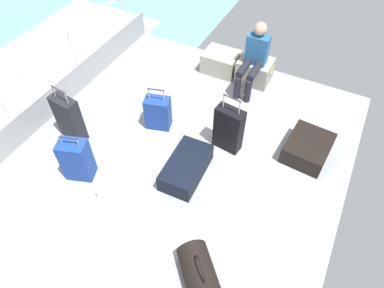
{
  "coord_description": "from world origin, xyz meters",
  "views": [
    {
      "loc": [
        1.54,
        -2.54,
        3.78
      ],
      "look_at": [
        0.14,
        0.2,
        0.25
      ],
      "focal_mm": 32.42,
      "sensor_mm": 36.0,
      "label": 1
    }
  ],
  "objects_px": {
    "paper_cup": "(99,193)",
    "passenger_seated": "(254,57)",
    "cargo_crate_0": "(221,62)",
    "suitcase_4": "(158,113)",
    "suitcase_5": "(69,118)",
    "cargo_crate_1": "(255,70)",
    "suitcase_2": "(77,160)",
    "suitcase_0": "(186,167)",
    "duffel_bag": "(200,276)",
    "suitcase_1": "(308,148)",
    "suitcase_3": "(229,129)"
  },
  "relations": [
    {
      "from": "paper_cup",
      "to": "passenger_seated",
      "type": "bearing_deg",
      "value": 72.53
    },
    {
      "from": "cargo_crate_0",
      "to": "paper_cup",
      "type": "xyz_separation_m",
      "value": [
        -0.3,
        -3.09,
        -0.13
      ]
    },
    {
      "from": "passenger_seated",
      "to": "suitcase_4",
      "type": "xyz_separation_m",
      "value": [
        -0.89,
        -1.49,
        -0.32
      ]
    },
    {
      "from": "suitcase_5",
      "to": "passenger_seated",
      "type": "bearing_deg",
      "value": 50.07
    },
    {
      "from": "cargo_crate_1",
      "to": "suitcase_2",
      "type": "height_order",
      "value": "suitcase_2"
    },
    {
      "from": "suitcase_0",
      "to": "suitcase_2",
      "type": "relative_size",
      "value": 1.13
    },
    {
      "from": "suitcase_5",
      "to": "suitcase_0",
      "type": "bearing_deg",
      "value": 4.36
    },
    {
      "from": "cargo_crate_1",
      "to": "passenger_seated",
      "type": "relative_size",
      "value": 0.53
    },
    {
      "from": "suitcase_0",
      "to": "duffel_bag",
      "type": "height_order",
      "value": "duffel_bag"
    },
    {
      "from": "passenger_seated",
      "to": "suitcase_2",
      "type": "height_order",
      "value": "passenger_seated"
    },
    {
      "from": "suitcase_4",
      "to": "paper_cup",
      "type": "distance_m",
      "value": 1.44
    },
    {
      "from": "cargo_crate_1",
      "to": "suitcase_1",
      "type": "height_order",
      "value": "cargo_crate_1"
    },
    {
      "from": "suitcase_1",
      "to": "paper_cup",
      "type": "relative_size",
      "value": 7.16
    },
    {
      "from": "cargo_crate_0",
      "to": "suitcase_3",
      "type": "distance_m",
      "value": 1.78
    },
    {
      "from": "suitcase_1",
      "to": "suitcase_5",
      "type": "xyz_separation_m",
      "value": [
        -3.12,
        -1.2,
        0.22
      ]
    },
    {
      "from": "cargo_crate_1",
      "to": "suitcase_1",
      "type": "xyz_separation_m",
      "value": [
        1.24,
        -1.23,
        -0.07
      ]
    },
    {
      "from": "suitcase_3",
      "to": "suitcase_5",
      "type": "xyz_separation_m",
      "value": [
        -2.07,
        -0.84,
        0.01
      ]
    },
    {
      "from": "cargo_crate_1",
      "to": "suitcase_0",
      "type": "relative_size",
      "value": 0.71
    },
    {
      "from": "cargo_crate_1",
      "to": "suitcase_3",
      "type": "xyz_separation_m",
      "value": [
        0.19,
        -1.59,
        0.15
      ]
    },
    {
      "from": "suitcase_1",
      "to": "paper_cup",
      "type": "distance_m",
      "value": 2.86
    },
    {
      "from": "duffel_bag",
      "to": "suitcase_5",
      "type": "bearing_deg",
      "value": 157.43
    },
    {
      "from": "suitcase_0",
      "to": "paper_cup",
      "type": "height_order",
      "value": "suitcase_0"
    },
    {
      "from": "suitcase_2",
      "to": "suitcase_4",
      "type": "distance_m",
      "value": 1.34
    },
    {
      "from": "suitcase_1",
      "to": "paper_cup",
      "type": "height_order",
      "value": "suitcase_1"
    },
    {
      "from": "suitcase_5",
      "to": "paper_cup",
      "type": "xyz_separation_m",
      "value": [
        0.96,
        -0.68,
        -0.31
      ]
    },
    {
      "from": "passenger_seated",
      "to": "suitcase_4",
      "type": "height_order",
      "value": "passenger_seated"
    },
    {
      "from": "suitcase_5",
      "to": "duffel_bag",
      "type": "bearing_deg",
      "value": -22.57
    },
    {
      "from": "cargo_crate_1",
      "to": "duffel_bag",
      "type": "relative_size",
      "value": 0.83
    },
    {
      "from": "suitcase_2",
      "to": "suitcase_3",
      "type": "xyz_separation_m",
      "value": [
        1.53,
        1.34,
        0.04
      ]
    },
    {
      "from": "paper_cup",
      "to": "duffel_bag",
      "type": "bearing_deg",
      "value": -13.72
    },
    {
      "from": "suitcase_0",
      "to": "suitcase_3",
      "type": "bearing_deg",
      "value": 67.61
    },
    {
      "from": "duffel_bag",
      "to": "cargo_crate_0",
      "type": "bearing_deg",
      "value": 110.58
    },
    {
      "from": "suitcase_1",
      "to": "suitcase_0",
      "type": "bearing_deg",
      "value": -141.63
    },
    {
      "from": "suitcase_3",
      "to": "suitcase_5",
      "type": "bearing_deg",
      "value": -158.0
    },
    {
      "from": "suitcase_5",
      "to": "duffel_bag",
      "type": "relative_size",
      "value": 1.27
    },
    {
      "from": "suitcase_3",
      "to": "suitcase_5",
      "type": "height_order",
      "value": "suitcase_3"
    },
    {
      "from": "cargo_crate_0",
      "to": "cargo_crate_1",
      "type": "height_order",
      "value": "cargo_crate_1"
    },
    {
      "from": "cargo_crate_1",
      "to": "suitcase_0",
      "type": "distance_m",
      "value": 2.3
    },
    {
      "from": "cargo_crate_0",
      "to": "suitcase_3",
      "type": "height_order",
      "value": "suitcase_3"
    },
    {
      "from": "cargo_crate_1",
      "to": "paper_cup",
      "type": "height_order",
      "value": "cargo_crate_1"
    },
    {
      "from": "cargo_crate_0",
      "to": "suitcase_2",
      "type": "height_order",
      "value": "suitcase_2"
    },
    {
      "from": "cargo_crate_1",
      "to": "paper_cup",
      "type": "bearing_deg",
      "value": -106.49
    },
    {
      "from": "cargo_crate_0",
      "to": "suitcase_5",
      "type": "bearing_deg",
      "value": -117.61
    },
    {
      "from": "cargo_crate_0",
      "to": "suitcase_0",
      "type": "bearing_deg",
      "value": -77.25
    },
    {
      "from": "suitcase_1",
      "to": "suitcase_2",
      "type": "xyz_separation_m",
      "value": [
        -2.58,
        -1.7,
        0.17
      ]
    },
    {
      "from": "duffel_bag",
      "to": "paper_cup",
      "type": "height_order",
      "value": "duffel_bag"
    },
    {
      "from": "suitcase_0",
      "to": "paper_cup",
      "type": "bearing_deg",
      "value": -135.35
    },
    {
      "from": "passenger_seated",
      "to": "suitcase_5",
      "type": "xyz_separation_m",
      "value": [
        -1.88,
        -2.24,
        -0.22
      ]
    },
    {
      "from": "passenger_seated",
      "to": "suitcase_0",
      "type": "xyz_separation_m",
      "value": [
        -0.1,
        -2.11,
        -0.44
      ]
    },
    {
      "from": "passenger_seated",
      "to": "suitcase_2",
      "type": "distance_m",
      "value": 3.07
    }
  ]
}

